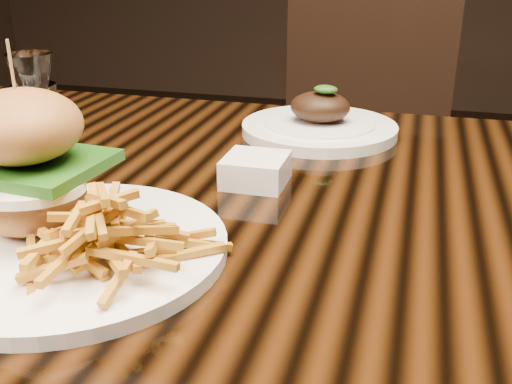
% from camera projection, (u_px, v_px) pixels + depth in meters
% --- Properties ---
extents(dining_table, '(1.60, 0.90, 0.75)m').
position_uv_depth(dining_table, '(288.00, 250.00, 0.79)').
color(dining_table, black).
rests_on(dining_table, ground).
extents(burger_plate, '(0.32, 0.32, 0.21)m').
position_uv_depth(burger_plate, '(61.00, 204.00, 0.60)').
color(burger_plate, white).
rests_on(burger_plate, dining_table).
extents(ramekin, '(0.11, 0.11, 0.04)m').
position_uv_depth(ramekin, '(256.00, 170.00, 0.79)').
color(ramekin, white).
rests_on(ramekin, dining_table).
extents(wine_glass, '(0.06, 0.06, 0.16)m').
position_uv_depth(wine_glass, '(33.00, 87.00, 0.79)').
color(wine_glass, white).
rests_on(wine_glass, dining_table).
extents(water_tumbler, '(0.07, 0.07, 0.09)m').
position_uv_depth(water_tumbler, '(37.00, 113.00, 0.95)').
color(water_tumbler, white).
rests_on(water_tumbler, dining_table).
extents(far_dish, '(0.26, 0.26, 0.09)m').
position_uv_depth(far_dish, '(319.00, 125.00, 1.00)').
color(far_dish, white).
rests_on(far_dish, dining_table).
extents(chair_far, '(0.47, 0.47, 0.95)m').
position_uv_depth(chair_far, '(359.00, 145.00, 1.63)').
color(chair_far, black).
rests_on(chair_far, ground).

